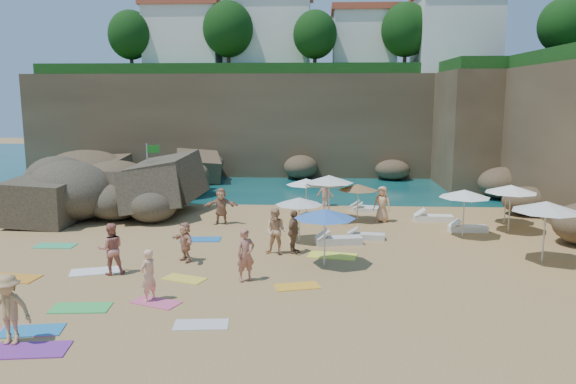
# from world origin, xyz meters

# --- Properties ---
(ground) EXTENTS (120.00, 120.00, 0.00)m
(ground) POSITION_xyz_m (0.00, 0.00, 0.00)
(ground) COLOR tan
(ground) RESTS_ON ground
(seawater) EXTENTS (120.00, 120.00, 0.00)m
(seawater) POSITION_xyz_m (0.00, 30.00, 0.00)
(seawater) COLOR #0C4751
(seawater) RESTS_ON ground
(cliff_back) EXTENTS (44.00, 8.00, 8.00)m
(cliff_back) POSITION_xyz_m (2.00, 25.00, 4.00)
(cliff_back) COLOR brown
(cliff_back) RESTS_ON ground
(cliff_corner) EXTENTS (10.00, 12.00, 8.00)m
(cliff_corner) POSITION_xyz_m (17.00, 20.00, 4.00)
(cliff_corner) COLOR brown
(cliff_corner) RESTS_ON ground
(rock_promontory) EXTENTS (12.00, 7.00, 2.00)m
(rock_promontory) POSITION_xyz_m (-11.00, 16.00, 0.00)
(rock_promontory) COLOR brown
(rock_promontory) RESTS_ON ground
(clifftop_buildings) EXTENTS (28.48, 9.48, 7.00)m
(clifftop_buildings) POSITION_xyz_m (2.96, 25.79, 11.24)
(clifftop_buildings) COLOR white
(clifftop_buildings) RESTS_ON cliff_back
(clifftop_trees) EXTENTS (35.60, 23.82, 4.40)m
(clifftop_trees) POSITION_xyz_m (4.78, 19.52, 11.26)
(clifftop_trees) COLOR #11380F
(clifftop_trees) RESTS_ON ground
(marina_masts) EXTENTS (3.10, 0.10, 6.00)m
(marina_masts) POSITION_xyz_m (-16.50, 30.00, 3.00)
(marina_masts) COLOR white
(marina_masts) RESTS_ON ground
(rock_outcrop) EXTENTS (7.72, 6.02, 2.93)m
(rock_outcrop) POSITION_xyz_m (-7.96, 6.59, 0.00)
(rock_outcrop) COLOR brown
(rock_outcrop) RESTS_ON ground
(flag_pole) EXTENTS (0.71, 0.31, 3.76)m
(flag_pole) POSITION_xyz_m (-5.96, 8.07, 2.40)
(flag_pole) COLOR silver
(flag_pole) RESTS_ON ground
(parasol_0) EXTENTS (2.15, 2.15, 2.04)m
(parasol_0) POSITION_xyz_m (2.75, 6.97, 1.87)
(parasol_0) COLOR silver
(parasol_0) RESTS_ON ground
(parasol_1) EXTENTS (2.30, 2.30, 2.17)m
(parasol_1) POSITION_xyz_m (3.72, 6.37, 2.00)
(parasol_1) COLOR silver
(parasol_1) RESTS_ON ground
(parasol_2) EXTENTS (2.50, 2.50, 2.36)m
(parasol_2) POSITION_xyz_m (3.93, 6.03, 2.17)
(parasol_2) COLOR silver
(parasol_2) RESTS_ON ground
(parasol_4) EXTENTS (2.39, 2.39, 2.26)m
(parasol_4) POSITION_xyz_m (12.36, 4.01, 2.07)
(parasol_4) COLOR silver
(parasol_4) RESTS_ON ground
(parasol_6) EXTENTS (2.04, 2.04, 1.93)m
(parasol_6) POSITION_xyz_m (5.39, 5.95, 1.77)
(parasol_6) COLOR silver
(parasol_6) RESTS_ON ground
(parasol_7) EXTENTS (1.99, 1.99, 1.88)m
(parasol_7) POSITION_xyz_m (12.76, 5.86, 1.73)
(parasol_7) COLOR silver
(parasol_7) RESTS_ON ground
(parasol_8) EXTENTS (2.31, 2.31, 2.18)m
(parasol_8) POSITION_xyz_m (9.98, 3.01, 2.00)
(parasol_8) COLOR silver
(parasol_8) RESTS_ON ground
(parasol_9) EXTENTS (2.10, 2.10, 1.99)m
(parasol_9) POSITION_xyz_m (2.56, 1.71, 1.82)
(parasol_9) COLOR silver
(parasol_9) RESTS_ON ground
(parasol_10) EXTENTS (2.33, 2.33, 2.20)m
(parasol_10) POSITION_xyz_m (3.65, -1.77, 2.02)
(parasol_10) COLOR silver
(parasol_10) RESTS_ON ground
(parasol_11) EXTENTS (2.56, 2.56, 2.42)m
(parasol_11) POSITION_xyz_m (12.03, -0.92, 2.22)
(parasol_11) COLOR silver
(parasol_11) RESTS_ON ground
(lounger_0) EXTENTS (1.76, 0.79, 0.26)m
(lounger_0) POSITION_xyz_m (6.20, 8.17, 0.13)
(lounger_0) COLOR white
(lounger_0) RESTS_ON ground
(lounger_1) EXTENTS (1.86, 0.99, 0.28)m
(lounger_1) POSITION_xyz_m (6.04, 8.60, 0.14)
(lounger_1) COLOR silver
(lounger_1) RESTS_ON ground
(lounger_2) EXTENTS (1.96, 0.68, 0.30)m
(lounger_2) POSITION_xyz_m (9.29, 6.21, 0.15)
(lounger_2) COLOR white
(lounger_2) RESTS_ON ground
(lounger_3) EXTENTS (2.11, 1.06, 0.31)m
(lounger_3) POSITION_xyz_m (4.30, 1.43, 0.16)
(lounger_3) COLOR silver
(lounger_3) RESTS_ON ground
(lounger_4) EXTENTS (1.71, 0.74, 0.26)m
(lounger_4) POSITION_xyz_m (5.55, 2.34, 0.13)
(lounger_4) COLOR silver
(lounger_4) RESTS_ON ground
(lounger_5) EXTENTS (1.79, 0.63, 0.28)m
(lounger_5) POSITION_xyz_m (10.48, 4.03, 0.14)
(lounger_5) COLOR white
(lounger_5) RESTS_ON ground
(towel_0) EXTENTS (1.77, 1.10, 0.03)m
(towel_0) POSITION_xyz_m (-4.42, -8.20, 0.01)
(towel_0) COLOR #227AB9
(towel_0) RESTS_ON ground
(towel_1) EXTENTS (1.74, 1.03, 0.03)m
(towel_1) POSITION_xyz_m (-4.48, -8.20, 0.01)
(towel_1) COLOR #F55FB6
(towel_1) RESTS_ON ground
(towel_2) EXTENTS (1.97, 1.13, 0.03)m
(towel_2) POSITION_xyz_m (-7.39, -3.88, 0.02)
(towel_2) COLOR orange
(towel_2) RESTS_ON ground
(towel_3) EXTENTS (1.81, 1.02, 0.03)m
(towel_3) POSITION_xyz_m (-3.78, -6.48, 0.02)
(towel_3) COLOR green
(towel_3) RESTS_ON ground
(towel_4) EXTENTS (1.66, 1.23, 0.03)m
(towel_4) POSITION_xyz_m (-1.29, -3.61, 0.01)
(towel_4) COLOR yellow
(towel_4) RESTS_ON ground
(towel_5) EXTENTS (2.01, 1.42, 0.03)m
(towel_5) POSITION_xyz_m (-4.71, -2.95, 0.02)
(towel_5) COLOR white
(towel_5) RESTS_ON ground
(towel_6) EXTENTS (2.03, 1.21, 0.03)m
(towel_6) POSITION_xyz_m (-3.88, -9.36, 0.02)
(towel_6) COLOR purple
(towel_6) RESTS_ON ground
(towel_8) EXTENTS (1.82, 1.00, 0.03)m
(towel_8) POSITION_xyz_m (-1.85, 1.82, 0.02)
(towel_8) COLOR #2372BD
(towel_8) RESTS_ON ground
(towel_9) EXTENTS (1.67, 1.25, 0.03)m
(towel_9) POSITION_xyz_m (-1.63, -5.91, 0.01)
(towel_9) COLOR #DB5581
(towel_9) RESTS_ON ground
(towel_10) EXTENTS (1.64, 1.13, 0.03)m
(towel_10) POSITION_xyz_m (2.71, -4.17, 0.01)
(towel_10) COLOR #FFAD28
(towel_10) RESTS_ON ground
(towel_11) EXTENTS (1.71, 0.87, 0.03)m
(towel_11) POSITION_xyz_m (-7.85, 0.40, 0.01)
(towel_11) COLOR #35BA75
(towel_11) RESTS_ON ground
(towel_12) EXTENTS (2.06, 1.29, 0.03)m
(towel_12) POSITION_xyz_m (3.98, -0.43, 0.02)
(towel_12) COLOR #F0FF43
(towel_12) RESTS_ON ground
(towel_13) EXTENTS (1.59, 0.91, 0.03)m
(towel_13) POSITION_xyz_m (0.14, -7.52, 0.01)
(towel_13) COLOR silver
(towel_13) RESTS_ON ground
(person_stand_1) EXTENTS (1.12, 1.02, 1.88)m
(person_stand_1) POSITION_xyz_m (-4.03, -3.18, 0.94)
(person_stand_1) COLOR #C27061
(person_stand_1) RESTS_ON ground
(person_stand_2) EXTENTS (1.08, 0.68, 1.55)m
(person_stand_2) POSITION_xyz_m (3.78, 9.84, 0.77)
(person_stand_2) COLOR tan
(person_stand_2) RESTS_ON ground
(person_stand_3) EXTENTS (0.74, 1.13, 1.79)m
(person_stand_3) POSITION_xyz_m (2.40, -0.11, 0.90)
(person_stand_3) COLOR #866043
(person_stand_3) RESTS_ON ground
(person_stand_4) EXTENTS (1.02, 0.83, 1.84)m
(person_stand_4) POSITION_xyz_m (6.63, 5.89, 0.92)
(person_stand_4) COLOR tan
(person_stand_4) RESTS_ON ground
(person_stand_5) EXTENTS (1.75, 0.70, 1.83)m
(person_stand_5) POSITION_xyz_m (-1.45, 4.93, 0.92)
(person_stand_5) COLOR tan
(person_stand_5) RESTS_ON ground
(person_stand_6) EXTENTS (0.64, 0.73, 1.68)m
(person_stand_6) POSITION_xyz_m (-1.89, -5.75, 0.84)
(person_stand_6) COLOR #F8B28D
(person_stand_6) RESTS_ON ground
(person_lie_0) EXTENTS (1.23, 1.88, 0.49)m
(person_lie_0) POSITION_xyz_m (-4.52, -9.04, 0.25)
(person_lie_0) COLOR tan
(person_lie_0) RESTS_ON ground
(person_lie_3) EXTENTS (2.09, 2.08, 0.41)m
(person_lie_3) POSITION_xyz_m (-1.74, -1.51, 0.20)
(person_lie_3) COLOR tan
(person_lie_3) RESTS_ON ground
(person_lie_4) EXTENTS (1.52, 1.90, 0.44)m
(person_lie_4) POSITION_xyz_m (0.91, -3.69, 0.22)
(person_lie_4) COLOR #AC6856
(person_lie_4) RESTS_ON ground
(person_lie_5) EXTENTS (1.35, 2.05, 0.71)m
(person_lie_5) POSITION_xyz_m (1.70, -0.36, 0.36)
(person_lie_5) COLOR #DEA97E
(person_lie_5) RESTS_ON ground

